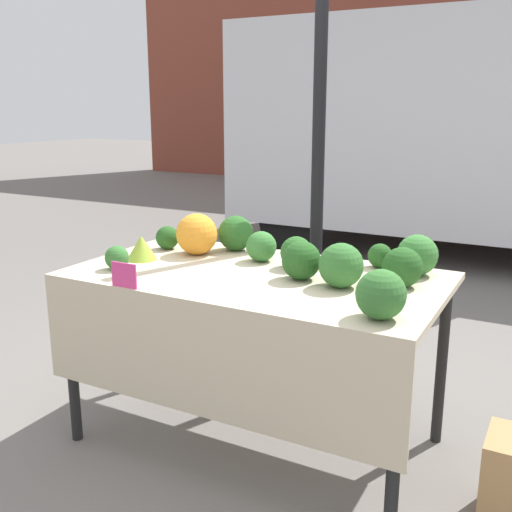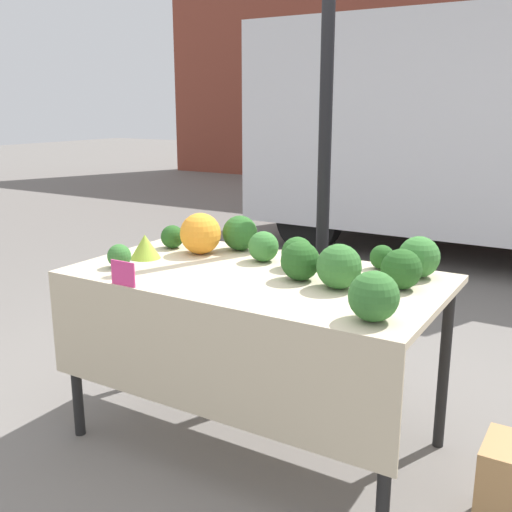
% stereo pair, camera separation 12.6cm
% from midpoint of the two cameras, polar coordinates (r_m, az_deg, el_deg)
% --- Properties ---
extents(ground_plane, '(40.00, 40.00, 0.00)m').
position_cam_midpoint_polar(ground_plane, '(3.02, -1.25, -17.07)').
color(ground_plane, slate).
extents(tent_pole, '(0.07, 0.07, 2.50)m').
position_cam_midpoint_polar(tent_pole, '(3.27, 4.81, 8.66)').
color(tent_pole, black).
rests_on(tent_pole, ground_plane).
extents(parked_truck, '(4.41, 2.26, 2.43)m').
position_cam_midpoint_polar(parked_truck, '(6.92, 16.54, 11.38)').
color(parked_truck, silver).
rests_on(parked_truck, ground_plane).
extents(market_table, '(1.65, 0.92, 0.83)m').
position_cam_midpoint_polar(market_table, '(2.66, -2.03, -4.16)').
color(market_table, beige).
rests_on(market_table, ground_plane).
extents(orange_cauliflower, '(0.21, 0.21, 0.21)m').
position_cam_midpoint_polar(orange_cauliflower, '(3.02, -6.86, 2.08)').
color(orange_cauliflower, orange).
rests_on(orange_cauliflower, market_table).
extents(romanesco_head, '(0.15, 0.15, 0.12)m').
position_cam_midpoint_polar(romanesco_head, '(2.97, -12.05, 0.77)').
color(romanesco_head, '#93B238').
rests_on(romanesco_head, market_table).
extents(broccoli_head_0, '(0.17, 0.17, 0.17)m').
position_cam_midpoint_polar(broccoli_head_0, '(2.52, 12.38, -1.06)').
color(broccoli_head_0, '#23511E').
rests_on(broccoli_head_0, market_table).
extents(broccoli_head_1, '(0.15, 0.15, 0.15)m').
position_cam_midpoint_polar(broccoli_head_1, '(2.87, -0.75, 0.91)').
color(broccoli_head_1, '#387533').
rests_on(broccoli_head_1, market_table).
extents(broccoli_head_2, '(0.18, 0.18, 0.18)m').
position_cam_midpoint_polar(broccoli_head_2, '(2.71, 13.83, 0.09)').
color(broccoli_head_2, '#387533').
rests_on(broccoli_head_2, market_table).
extents(broccoli_head_3, '(0.15, 0.15, 0.15)m').
position_cam_midpoint_polar(broccoli_head_3, '(2.75, 2.55, 0.34)').
color(broccoli_head_3, '#285B23').
rests_on(broccoli_head_3, market_table).
extents(broccoli_head_4, '(0.12, 0.12, 0.12)m').
position_cam_midpoint_polar(broccoli_head_4, '(3.16, -9.57, 1.73)').
color(broccoli_head_4, '#23511E').
rests_on(broccoli_head_4, market_table).
extents(broccoli_head_5, '(0.18, 0.18, 0.18)m').
position_cam_midpoint_polar(broccoli_head_5, '(2.12, 10.15, -3.64)').
color(broccoli_head_5, '#336B2D').
rests_on(broccoli_head_5, market_table).
extents(broccoli_head_6, '(0.17, 0.17, 0.17)m').
position_cam_midpoint_polar(broccoli_head_6, '(2.57, 2.93, -0.43)').
color(broccoli_head_6, '#23511E').
rests_on(broccoli_head_6, market_table).
extents(broccoli_head_7, '(0.11, 0.11, 0.11)m').
position_cam_midpoint_polar(broccoli_head_7, '(2.82, -14.37, -0.15)').
color(broccoli_head_7, '#336B2D').
rests_on(broccoli_head_7, market_table).
extents(broccoli_head_8, '(0.18, 0.18, 0.18)m').
position_cam_midpoint_polar(broccoli_head_8, '(3.09, -3.11, 2.18)').
color(broccoli_head_8, '#285B23').
rests_on(broccoli_head_8, market_table).
extents(broccoli_head_9, '(0.19, 0.19, 0.19)m').
position_cam_midpoint_polar(broccoli_head_9, '(2.47, 6.66, -0.91)').
color(broccoli_head_9, '#336B2D').
rests_on(broccoli_head_9, market_table).
extents(broccoli_head_10, '(0.11, 0.11, 0.11)m').
position_cam_midpoint_polar(broccoli_head_10, '(2.81, 10.47, 0.02)').
color(broccoli_head_10, '#23511E').
rests_on(broccoli_head_10, market_table).
extents(price_sign, '(0.13, 0.01, 0.11)m').
position_cam_midpoint_polar(price_sign, '(2.53, -13.86, -1.80)').
color(price_sign, '#E53D84').
rests_on(price_sign, market_table).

